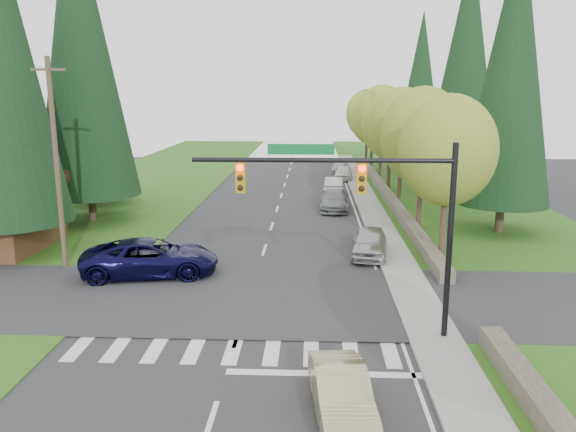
# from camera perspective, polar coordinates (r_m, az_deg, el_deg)

# --- Properties ---
(ground) EXTENTS (120.00, 120.00, 0.00)m
(ground) POSITION_cam_1_polar(r_m,az_deg,el_deg) (16.39, -7.29, -18.37)
(ground) COLOR #28282B
(ground) RESTS_ON ground
(grass_east) EXTENTS (14.00, 110.00, 0.06)m
(grass_east) POSITION_cam_1_polar(r_m,az_deg,el_deg) (36.39, 19.09, -1.53)
(grass_east) COLOR #335616
(grass_east) RESTS_ON ground
(grass_west) EXTENTS (14.00, 110.00, 0.06)m
(grass_west) POSITION_cam_1_polar(r_m,az_deg,el_deg) (38.19, -21.63, -1.09)
(grass_west) COLOR #335616
(grass_west) RESTS_ON ground
(cross_street) EXTENTS (120.00, 8.00, 0.10)m
(cross_street) POSITION_cam_1_polar(r_m,az_deg,el_deg) (23.54, -3.99, -8.42)
(cross_street) COLOR #28282B
(cross_street) RESTS_ON ground
(sidewalk_east) EXTENTS (1.80, 80.00, 0.13)m
(sidewalk_east) POSITION_cam_1_polar(r_m,az_deg,el_deg) (37.06, 9.15, -0.70)
(sidewalk_east) COLOR gray
(sidewalk_east) RESTS_ON ground
(curb_east) EXTENTS (0.20, 80.00, 0.13)m
(curb_east) POSITION_cam_1_polar(r_m,az_deg,el_deg) (36.97, 7.84, -0.69)
(curb_east) COLOR gray
(curb_east) RESTS_ON ground
(stone_wall_north) EXTENTS (0.70, 40.00, 0.70)m
(stone_wall_north) POSITION_cam_1_polar(r_m,az_deg,el_deg) (44.99, 10.18, 1.94)
(stone_wall_north) COLOR #4C4438
(stone_wall_north) RESTS_ON ground
(traffic_signal) EXTENTS (8.70, 0.37, 6.80)m
(traffic_signal) POSITION_cam_1_polar(r_m,az_deg,el_deg) (18.75, 7.95, 1.92)
(traffic_signal) COLOR black
(traffic_signal) RESTS_ON ground
(utility_pole) EXTENTS (1.60, 0.24, 10.00)m
(utility_pole) POSITION_cam_1_polar(r_m,az_deg,el_deg) (28.72, -22.46, 5.03)
(utility_pole) COLOR #473828
(utility_pole) RESTS_ON ground
(decid_tree_0) EXTENTS (4.80, 4.80, 8.37)m
(decid_tree_0) POSITION_cam_1_polar(r_m,az_deg,el_deg) (28.76, 15.91, 6.42)
(decid_tree_0) COLOR #38281C
(decid_tree_0) RESTS_ON ground
(decid_tree_1) EXTENTS (5.20, 5.20, 8.80)m
(decid_tree_1) POSITION_cam_1_polar(r_m,az_deg,el_deg) (35.59, 13.53, 7.93)
(decid_tree_1) COLOR #38281C
(decid_tree_1) RESTS_ON ground
(decid_tree_2) EXTENTS (5.00, 5.00, 8.82)m
(decid_tree_2) POSITION_cam_1_polar(r_m,az_deg,el_deg) (42.43, 11.49, 8.87)
(decid_tree_2) COLOR #38281C
(decid_tree_2) RESTS_ON ground
(decid_tree_3) EXTENTS (5.00, 5.00, 8.55)m
(decid_tree_3) POSITION_cam_1_polar(r_m,az_deg,el_deg) (49.38, 10.35, 9.07)
(decid_tree_3) COLOR #38281C
(decid_tree_3) RESTS_ON ground
(decid_tree_4) EXTENTS (5.40, 5.40, 9.18)m
(decid_tree_4) POSITION_cam_1_polar(r_m,az_deg,el_deg) (56.31, 9.52, 9.89)
(decid_tree_4) COLOR #38281C
(decid_tree_4) RESTS_ON ground
(decid_tree_5) EXTENTS (4.80, 4.80, 8.30)m
(decid_tree_5) POSITION_cam_1_polar(r_m,az_deg,el_deg) (63.26, 8.56, 9.70)
(decid_tree_5) COLOR #38281C
(decid_tree_5) RESTS_ON ground
(decid_tree_6) EXTENTS (5.20, 5.20, 8.86)m
(decid_tree_6) POSITION_cam_1_polar(r_m,az_deg,el_deg) (70.22, 8.06, 10.24)
(decid_tree_6) COLOR #38281C
(decid_tree_6) RESTS_ON ground
(conifer_w_c) EXTENTS (6.46, 6.46, 20.80)m
(conifer_w_c) POSITION_cam_1_polar(r_m,az_deg,el_deg) (38.82, -20.37, 15.99)
(conifer_w_c) COLOR #38281C
(conifer_w_c) RESTS_ON ground
(conifer_w_e) EXTENTS (5.78, 5.78, 18.80)m
(conifer_w_e) POSITION_cam_1_polar(r_m,az_deg,el_deg) (45.07, -19.69, 14.16)
(conifer_w_e) COLOR #38281C
(conifer_w_e) RESTS_ON ground
(conifer_e_a) EXTENTS (5.44, 5.44, 17.80)m
(conifer_e_a) POSITION_cam_1_polar(r_m,az_deg,el_deg) (35.76, 21.80, 13.84)
(conifer_e_a) COLOR #38281C
(conifer_e_a) RESTS_ON ground
(conifer_e_b) EXTENTS (6.12, 6.12, 19.80)m
(conifer_e_b) POSITION_cam_1_polar(r_m,az_deg,el_deg) (49.50, 17.64, 14.65)
(conifer_e_b) COLOR #38281C
(conifer_e_b) RESTS_ON ground
(conifer_e_c) EXTENTS (5.10, 5.10, 16.80)m
(conifer_e_c) POSITION_cam_1_polar(r_m,az_deg,el_deg) (62.91, 13.33, 12.92)
(conifer_e_c) COLOR #38281C
(conifer_e_c) RESTS_ON ground
(sedan_champagne) EXTENTS (1.82, 4.12, 1.32)m
(sedan_champagne) POSITION_cam_1_polar(r_m,az_deg,el_deg) (15.48, 5.44, -17.49)
(sedan_champagne) COLOR tan
(sedan_champagne) RESTS_ON ground
(suv_navy) EXTENTS (6.61, 3.87, 1.73)m
(suv_navy) POSITION_cam_1_polar(r_m,az_deg,el_deg) (26.90, -13.78, -4.14)
(suv_navy) COLOR black
(suv_navy) RESTS_ON ground
(parked_car_a) EXTENTS (2.27, 4.55, 1.49)m
(parked_car_a) POSITION_cam_1_polar(r_m,az_deg,el_deg) (29.60, 8.29, -2.64)
(parked_car_a) COLOR #AAAAAF
(parked_car_a) RESTS_ON ground
(parked_car_b) EXTENTS (2.21, 4.96, 1.41)m
(parked_car_b) POSITION_cam_1_polar(r_m,az_deg,el_deg) (41.04, 4.74, 1.61)
(parked_car_b) COLOR gray
(parked_car_b) RESTS_ON ground
(parked_car_c) EXTENTS (1.79, 4.27, 1.37)m
(parked_car_c) POSITION_cam_1_polar(r_m,az_deg,el_deg) (47.29, 4.65, 3.02)
(parked_car_c) COLOR silver
(parked_car_c) RESTS_ON ground
(parked_car_d) EXTENTS (2.01, 4.22, 1.39)m
(parked_car_d) POSITION_cam_1_polar(r_m,az_deg,el_deg) (55.45, 5.64, 4.39)
(parked_car_d) COLOR silver
(parked_car_d) RESTS_ON ground
(parked_car_e) EXTENTS (2.18, 4.44, 1.24)m
(parked_car_e) POSITION_cam_1_polar(r_m,az_deg,el_deg) (60.90, 5.37, 5.04)
(parked_car_e) COLOR #A1A1A6
(parked_car_e) RESTS_ON ground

